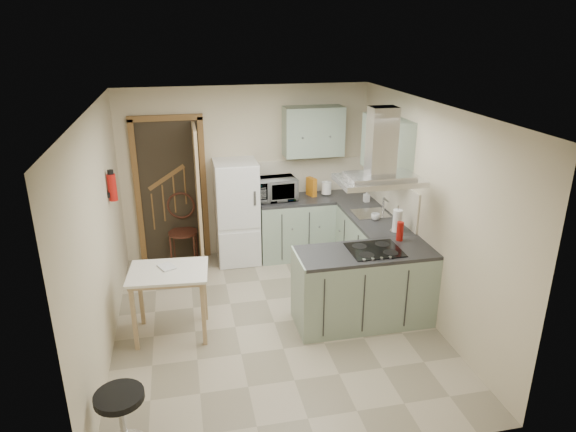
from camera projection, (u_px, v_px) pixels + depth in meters
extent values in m
plane|color=tan|center=(274.00, 322.00, 6.02)|extent=(4.20, 4.20, 0.00)
plane|color=silver|center=(272.00, 108.00, 5.15)|extent=(4.20, 4.20, 0.00)
plane|color=beige|center=(247.00, 172.00, 7.51)|extent=(3.60, 0.00, 3.60)
plane|color=beige|center=(100.00, 237.00, 5.23)|extent=(0.00, 4.20, 4.20)
plane|color=beige|center=(426.00, 211.00, 5.94)|extent=(0.00, 4.20, 4.20)
cube|color=brown|center=(171.00, 191.00, 7.33)|extent=(1.10, 0.12, 2.10)
cube|color=white|center=(237.00, 212.00, 7.37)|extent=(0.60, 0.60, 1.50)
cube|color=#9EB2A0|center=(295.00, 227.00, 7.64)|extent=(1.08, 0.60, 0.90)
cube|color=#9EB2A0|center=(364.00, 240.00, 7.19)|extent=(0.60, 1.95, 0.90)
cube|color=beige|center=(310.00, 175.00, 7.72)|extent=(1.68, 0.02, 0.50)
cube|color=#9EB2A0|center=(313.00, 131.00, 7.32)|extent=(0.85, 0.35, 0.70)
cube|color=#9EB2A0|center=(387.00, 145.00, 6.47)|extent=(0.35, 0.90, 0.70)
cube|color=#9EB2A0|center=(364.00, 287.00, 5.90)|extent=(1.55, 0.65, 0.90)
cube|color=black|center=(375.00, 250.00, 5.76)|extent=(0.58, 0.50, 0.01)
cube|color=silver|center=(379.00, 180.00, 5.48)|extent=(0.90, 0.55, 0.10)
cube|color=silver|center=(370.00, 214.00, 6.87)|extent=(0.45, 0.40, 0.01)
cylinder|color=#B2140F|center=(112.00, 187.00, 5.98)|extent=(0.10, 0.10, 0.32)
cube|color=tan|center=(171.00, 303.00, 5.67)|extent=(0.89, 0.70, 0.79)
cube|color=#482118|center=(183.00, 233.00, 7.40)|extent=(0.46, 0.46, 0.93)
cylinder|color=black|center=(122.00, 420.00, 4.16)|extent=(0.50, 0.50, 0.54)
imported|color=black|center=(276.00, 189.00, 7.39)|extent=(0.60, 0.43, 0.32)
cylinder|color=white|center=(326.00, 188.00, 7.60)|extent=(0.16, 0.16, 0.22)
cube|color=orange|center=(311.00, 187.00, 7.56)|extent=(0.13, 0.19, 0.27)
imported|color=silver|center=(367.00, 196.00, 7.32)|extent=(0.08, 0.08, 0.16)
cylinder|color=white|center=(397.00, 220.00, 6.25)|extent=(0.14, 0.14, 0.29)
imported|color=white|center=(375.00, 217.00, 6.64)|extent=(0.13, 0.13, 0.09)
cylinder|color=#B6170F|center=(400.00, 231.00, 6.00)|extent=(0.10, 0.10, 0.23)
imported|color=#994333|center=(160.00, 266.00, 5.55)|extent=(0.22, 0.25, 0.09)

